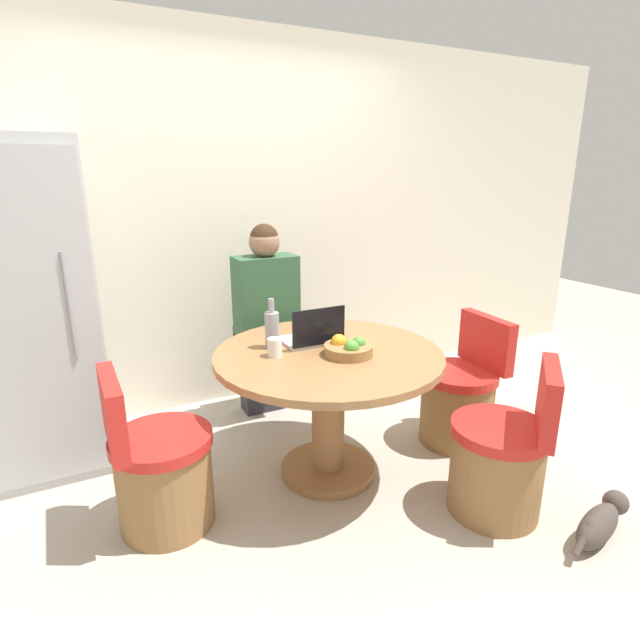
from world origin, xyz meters
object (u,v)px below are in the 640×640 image
at_px(laptop, 312,336).
at_px(handbag, 503,455).
at_px(dining_table, 328,386).
at_px(chair_right_side, 459,400).
at_px(chair_left_side, 161,473).
at_px(person_seated, 264,315).
at_px(refrigerator, 28,312).
at_px(bottle, 272,329).
at_px(chair_near_right_corner, 500,462).
at_px(fruit_bowl, 348,348).
at_px(cat, 601,522).

height_order(laptop, handbag, laptop).
relative_size(dining_table, chair_right_side, 1.52).
xyz_separation_m(chair_left_side, person_seated, (0.86, 0.85, 0.46)).
relative_size(refrigerator, person_seated, 1.37).
height_order(refrigerator, bottle, refrigerator).
distance_m(chair_left_side, chair_near_right_corner, 1.66).
bearing_deg(laptop, chair_left_side, 11.27).
bearing_deg(chair_near_right_corner, chair_left_side, -65.37).
bearing_deg(dining_table, fruit_bowl, -52.17).
distance_m(chair_near_right_corner, fruit_bowl, 0.94).
xyz_separation_m(laptop, bottle, (-0.22, 0.04, 0.06)).
height_order(chair_near_right_corner, cat, chair_near_right_corner).
bearing_deg(handbag, dining_table, 151.67).
bearing_deg(dining_table, chair_near_right_corner, -48.11).
bearing_deg(handbag, person_seated, 125.13).
xyz_separation_m(fruit_bowl, handbag, (0.80, -0.38, -0.64)).
distance_m(chair_left_side, bottle, 0.90).
bearing_deg(laptop, cat, 126.60).
relative_size(fruit_bowl, cat, 0.52).
height_order(chair_left_side, person_seated, person_seated).
bearing_deg(person_seated, handbag, 125.13).
height_order(laptop, bottle, bottle).
xyz_separation_m(person_seated, fruit_bowl, (0.12, -0.92, 0.04)).
height_order(chair_right_side, bottle, bottle).
relative_size(chair_right_side, bottle, 2.94).
xyz_separation_m(person_seated, cat, (0.93, -1.89, -0.64)).
height_order(dining_table, bottle, bottle).
bearing_deg(handbag, bottle, 149.02).
distance_m(chair_left_side, fruit_bowl, 1.10).
relative_size(laptop, bottle, 1.14).
height_order(fruit_bowl, bottle, bottle).
xyz_separation_m(refrigerator, handbag, (2.28, -1.34, -0.79)).
relative_size(chair_left_side, person_seated, 0.60).
bearing_deg(chair_right_side, dining_table, -90.00).
bearing_deg(chair_left_side, handbag, -105.34).
distance_m(refrigerator, laptop, 1.57).
bearing_deg(refrigerator, chair_left_side, -60.78).
distance_m(refrigerator, fruit_bowl, 1.77).
bearing_deg(chair_right_side, laptop, -99.62).
distance_m(dining_table, laptop, 0.29).
bearing_deg(chair_right_side, fruit_bowl, -84.15).
xyz_separation_m(fruit_bowl, cat, (0.81, -0.96, -0.68)).
distance_m(dining_table, chair_right_side, 0.95).
bearing_deg(chair_right_side, refrigerator, -108.76).
relative_size(chair_near_right_corner, handbag, 2.69).
bearing_deg(cat, laptop, 112.92).
relative_size(cat, handbag, 1.63).
xyz_separation_m(person_seated, laptop, (0.03, -0.68, 0.05)).
bearing_deg(dining_table, refrigerator, 148.20).
height_order(person_seated, bottle, person_seated).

